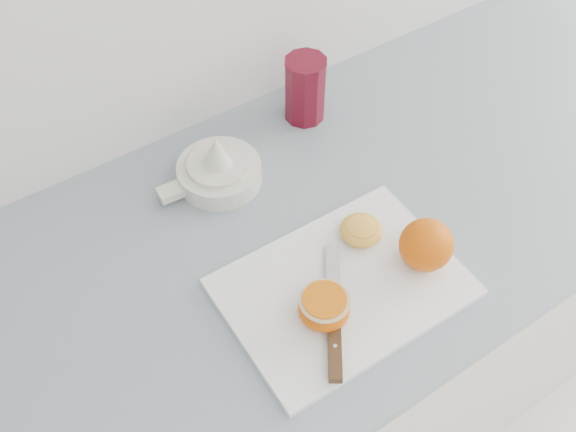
{
  "coord_description": "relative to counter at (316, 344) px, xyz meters",
  "views": [
    {
      "loc": [
        -0.42,
        1.19,
        1.69
      ],
      "look_at": [
        -0.09,
        1.68,
        0.96
      ],
      "focal_mm": 40.0,
      "sensor_mm": 36.0,
      "label": 1
    }
  ],
  "objects": [
    {
      "name": "half_orange",
      "position": [
        -0.12,
        -0.16,
        0.48
      ],
      "size": [
        0.07,
        0.07,
        0.05
      ],
      "color": "orange",
      "rests_on": "cutting_board"
    },
    {
      "name": "whole_orange",
      "position": [
        0.06,
        -0.16,
        0.5
      ],
      "size": [
        0.08,
        0.08,
        0.08
      ],
      "color": "orange",
      "rests_on": "cutting_board"
    },
    {
      "name": "red_tumbler",
      "position": [
        0.1,
        0.21,
        0.5
      ],
      "size": [
        0.08,
        0.08,
        0.12
      ],
      "color": "maroon",
      "rests_on": "counter"
    },
    {
      "name": "counter",
      "position": [
        0.0,
        0.0,
        0.0
      ],
      "size": [
        2.6,
        0.64,
        0.89
      ],
      "color": "white",
      "rests_on": "ground"
    },
    {
      "name": "cutting_board",
      "position": [
        -0.07,
        -0.13,
        0.45
      ],
      "size": [
        0.34,
        0.25,
        0.01
      ],
      "primitive_type": "cube",
      "rotation": [
        0.0,
        0.0,
        -0.02
      ],
      "color": "white",
      "rests_on": "counter"
    },
    {
      "name": "squeezed_shell",
      "position": [
        0.01,
        -0.08,
        0.47
      ],
      "size": [
        0.07,
        0.07,
        0.03
      ],
      "color": "yellow",
      "rests_on": "cutting_board"
    },
    {
      "name": "citrus_juicer",
      "position": [
        -0.11,
        0.16,
        0.47
      ],
      "size": [
        0.18,
        0.14,
        0.09
      ],
      "color": "white",
      "rests_on": "counter"
    },
    {
      "name": "paring_knife",
      "position": [
        -0.13,
        -0.2,
        0.46
      ],
      "size": [
        0.14,
        0.19,
        0.01
      ],
      "color": "#4B3418",
      "rests_on": "cutting_board"
    }
  ]
}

